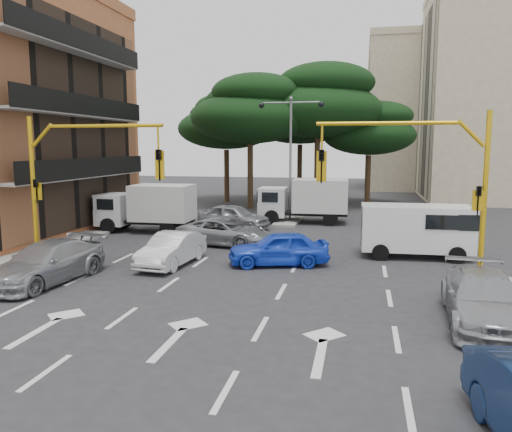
{
  "coord_description": "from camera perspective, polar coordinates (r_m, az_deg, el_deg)",
  "views": [
    {
      "loc": [
        4.53,
        -15.98,
        4.83
      ],
      "look_at": [
        -0.23,
        6.44,
        1.6
      ],
      "focal_mm": 35.0,
      "sensor_mm": 36.0,
      "label": 1
    }
  ],
  "objects": [
    {
      "name": "car_silver_cross_b",
      "position": [
        29.1,
        -2.55,
        -0.09
      ],
      "size": [
        4.55,
        2.67,
        1.45
      ],
      "primitive_type": "imported",
      "rotation": [
        0.0,
        0.0,
        1.33
      ],
      "color": "#9C9EA3",
      "rests_on": "ground"
    },
    {
      "name": "car_silver_cross_a",
      "position": [
        24.48,
        -3.66,
        -1.84
      ],
      "size": [
        4.94,
        2.9,
        1.29
      ],
      "primitive_type": "imported",
      "rotation": [
        0.0,
        0.0,
        1.4
      ],
      "color": "#96999D",
      "rests_on": "ground"
    },
    {
      "name": "box_truck_a",
      "position": [
        28.76,
        -12.42,
        0.87
      ],
      "size": [
        5.49,
        2.37,
        2.68
      ],
      "primitive_type": null,
      "rotation": [
        0.0,
        0.0,
        1.59
      ],
      "color": "silver",
      "rests_on": "ground"
    },
    {
      "name": "pine_left_near",
      "position": [
        38.97,
        -0.6,
        12.11
      ],
      "size": [
        9.15,
        9.15,
        10.23
      ],
      "color": "#382616",
      "rests_on": "ground"
    },
    {
      "name": "pine_left_far",
      "position": [
        43.53,
        -3.36,
        10.75
      ],
      "size": [
        8.32,
        8.32,
        9.3
      ],
      "color": "#382616",
      "rests_on": "ground"
    },
    {
      "name": "car_white_hatch",
      "position": [
        20.61,
        -9.6,
        -3.77
      ],
      "size": [
        1.75,
        4.11,
        1.32
      ],
      "primitive_type": "imported",
      "rotation": [
        0.0,
        0.0,
        -0.09
      ],
      "color": "silver",
      "rests_on": "ground"
    },
    {
      "name": "street_lamp_center",
      "position": [
        32.3,
        3.98,
        9.06
      ],
      "size": [
        4.16,
        0.36,
        7.77
      ],
      "color": "slate",
      "rests_on": "median_strip"
    },
    {
      "name": "car_silver_wagon",
      "position": [
        19.29,
        -22.83,
        -4.93
      ],
      "size": [
        2.61,
        5.15,
        1.43
      ],
      "primitive_type": "imported",
      "rotation": [
        0.0,
        0.0,
        -0.12
      ],
      "color": "#929599",
      "rests_on": "ground"
    },
    {
      "name": "pine_right",
      "position": [
        41.96,
        12.9,
        9.72
      ],
      "size": [
        7.49,
        7.49,
        8.37
      ],
      "color": "#382616",
      "rests_on": "ground"
    },
    {
      "name": "ground",
      "position": [
        17.3,
        -3.71,
        -8.21
      ],
      "size": [
        120.0,
        120.0,
        0.0
      ],
      "primitive_type": "plane",
      "color": "#28282B",
      "rests_on": "ground"
    },
    {
      "name": "box_truck_b",
      "position": [
        31.58,
        5.51,
        1.72
      ],
      "size": [
        5.72,
        2.59,
        2.77
      ],
      "primitive_type": null,
      "rotation": [
        0.0,
        0.0,
        1.61
      ],
      "color": "silver",
      "rests_on": "ground"
    },
    {
      "name": "car_blue_compact",
      "position": [
        20.34,
        2.58,
        -3.72
      ],
      "size": [
        4.35,
        2.67,
        1.38
      ],
      "primitive_type": "imported",
      "rotation": [
        0.0,
        0.0,
        -1.3
      ],
      "color": "blue",
      "rests_on": "ground"
    },
    {
      "name": "car_silver_parked",
      "position": [
        15.11,
        24.59,
        -8.59
      ],
      "size": [
        2.29,
        4.95,
        1.4
      ],
      "primitive_type": "imported",
      "rotation": [
        0.0,
        0.0,
        -0.07
      ],
      "color": "#97999F",
      "rests_on": "ground"
    },
    {
      "name": "van_white",
      "position": [
        22.83,
        17.8,
        -1.62
      ],
      "size": [
        4.71,
        2.26,
        2.32
      ],
      "primitive_type": null,
      "rotation": [
        0.0,
        0.0,
        -1.53
      ],
      "color": "white",
      "rests_on": "ground"
    },
    {
      "name": "signal_mast_right",
      "position": [
        18.14,
        19.25,
        4.59
      ],
      "size": [
        5.79,
        0.37,
        6.0
      ],
      "color": "gold",
      "rests_on": "ground"
    },
    {
      "name": "apartment_beige_far",
      "position": [
        60.67,
        20.33,
        10.86
      ],
      "size": [
        16.2,
        12.15,
        16.7
      ],
      "color": "tan",
      "rests_on": "ground"
    },
    {
      "name": "pine_back",
      "position": [
        45.35,
        5.15,
        11.5
      ],
      "size": [
        9.15,
        9.15,
        10.23
      ],
      "color": "#382616",
      "rests_on": "ground"
    },
    {
      "name": "pine_center",
      "position": [
        40.24,
        7.18,
        12.91
      ],
      "size": [
        9.98,
        9.98,
        11.16
      ],
      "color": "#382616",
      "rests_on": "ground"
    },
    {
      "name": "median_strip",
      "position": [
        32.65,
        3.89,
        -0.37
      ],
      "size": [
        1.4,
        6.0,
        0.15
      ],
      "primitive_type": "cube",
      "color": "gray",
      "rests_on": "ground"
    },
    {
      "name": "signal_mast_left",
      "position": [
        21.27,
        -20.3,
        4.98
      ],
      "size": [
        5.79,
        0.37,
        6.0
      ],
      "color": "gold",
      "rests_on": "ground"
    }
  ]
}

